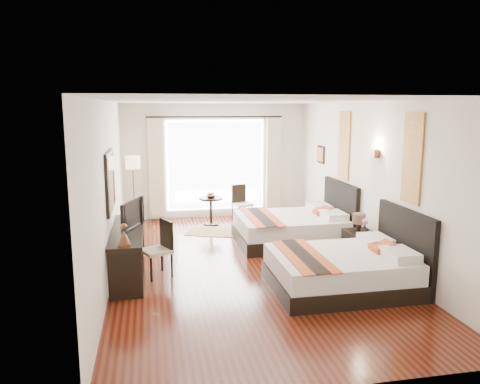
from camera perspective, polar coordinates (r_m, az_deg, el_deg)
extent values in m
cube|color=#3C0D0A|center=(8.25, 0.77, -8.84)|extent=(4.50, 7.50, 0.01)
cube|color=white|center=(7.80, 0.82, 10.95)|extent=(4.50, 7.50, 0.02)
cube|color=silver|center=(8.65, 15.52, 1.26)|extent=(0.01, 7.50, 2.80)
cube|color=silver|center=(7.77, -15.63, 0.28)|extent=(0.01, 7.50, 2.80)
cube|color=silver|center=(11.57, -3.02, 3.79)|extent=(4.50, 0.01, 2.80)
cube|color=silver|center=(4.40, 10.92, -7.00)|extent=(4.50, 0.01, 2.80)
cube|color=white|center=(11.56, -3.01, 3.29)|extent=(2.40, 0.02, 2.20)
cube|color=white|center=(11.50, -2.97, 3.26)|extent=(2.30, 0.02, 2.10)
cube|color=beige|center=(11.36, -10.21, 2.92)|extent=(0.35, 0.14, 2.35)
cube|color=beige|center=(11.76, 4.09, 3.30)|extent=(0.35, 0.14, 2.35)
cube|color=maroon|center=(7.40, 20.27, 3.85)|extent=(0.03, 0.50, 1.35)
cube|color=maroon|center=(9.60, 12.58, 5.55)|extent=(0.03, 0.50, 1.35)
cube|color=#482B19|center=(8.33, 16.14, 4.51)|extent=(0.10, 0.14, 0.14)
cube|color=black|center=(7.68, -15.54, 1.30)|extent=(0.04, 1.25, 0.95)
cube|color=white|center=(7.67, -15.35, 1.31)|extent=(0.01, 1.12, 0.82)
cube|color=black|center=(7.32, 11.97, -10.52)|extent=(2.03, 1.58, 0.25)
cube|color=silver|center=(7.23, 12.05, -8.51)|extent=(1.97, 1.54, 0.30)
cube|color=black|center=(7.64, 19.45, -6.31)|extent=(0.08, 1.58, 1.19)
cube|color=#A7371B|center=(6.99, 7.77, -7.69)|extent=(0.54, 1.64, 0.02)
cube|color=black|center=(9.53, 6.00, -5.44)|extent=(2.08, 1.62, 0.25)
cube|color=silver|center=(9.46, 6.03, -3.81)|extent=(2.02, 1.58, 0.30)
cube|color=black|center=(9.78, 12.12, -2.30)|extent=(0.08, 1.62, 1.22)
cube|color=#A7371B|center=(9.27, 2.59, -3.04)|extent=(0.56, 1.68, 0.02)
cube|color=black|center=(8.55, 14.41, -6.49)|extent=(0.47, 0.58, 0.56)
cylinder|color=black|center=(8.51, 14.26, -4.35)|extent=(0.10, 0.10, 0.19)
cylinder|color=#3B281C|center=(8.46, 14.32, -3.15)|extent=(0.23, 0.23, 0.17)
imported|color=black|center=(8.40, 14.95, -4.73)|extent=(0.18, 0.18, 0.15)
cube|color=black|center=(7.92, -13.46, -7.04)|extent=(0.50, 2.20, 0.76)
imported|color=black|center=(7.75, -13.51, -2.70)|extent=(0.41, 0.82, 0.48)
cube|color=#BFAD93|center=(7.69, -10.16, -7.08)|extent=(0.56, 0.56, 0.06)
cube|color=black|center=(7.70, -8.96, -5.06)|extent=(0.21, 0.38, 0.47)
cylinder|color=black|center=(11.13, -12.65, -3.95)|extent=(0.24, 0.24, 0.03)
cylinder|color=#482B19|center=(10.98, -12.79, -0.42)|extent=(0.03, 0.03, 1.37)
cylinder|color=beige|center=(10.87, -12.95, 3.54)|extent=(0.33, 0.33, 0.29)
cylinder|color=black|center=(10.92, -3.56, -2.33)|extent=(0.56, 0.56, 0.65)
imported|color=#4B2E1B|center=(10.82, -3.57, -0.54)|extent=(0.31, 0.31, 0.06)
cube|color=#BFAD93|center=(11.25, 0.27, -1.53)|extent=(0.50, 0.50, 0.05)
cube|color=black|center=(11.35, -0.16, -0.17)|extent=(0.37, 0.16, 0.45)
cube|color=#A27F61|center=(10.34, -2.88, -4.84)|extent=(1.45, 1.22, 0.01)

